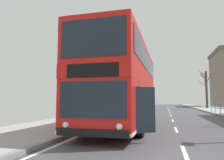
# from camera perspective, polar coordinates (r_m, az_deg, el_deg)

# --- Properties ---
(double_decker_bus_main) EXTENTS (3.24, 10.62, 4.40)m
(double_decker_bus_main) POSITION_cam_1_polar(r_m,az_deg,el_deg) (11.76, 3.42, -1.34)
(double_decker_bus_main) COLOR red
(double_decker_bus_main) RESTS_ON ground
(bare_tree_far_00) EXTENTS (2.27, 1.81, 6.32)m
(bare_tree_far_00) POSITION_cam_1_polar(r_m,az_deg,el_deg) (39.10, 24.18, -2.04)
(bare_tree_far_00) COLOR #423328
(bare_tree_far_00) RESTS_ON ground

